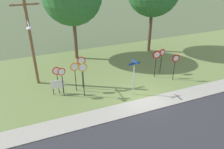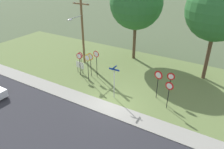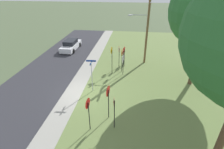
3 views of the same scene
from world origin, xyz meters
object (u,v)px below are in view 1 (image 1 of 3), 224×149
Objects in this scene: stop_sign_far_left at (62,76)px; yield_sign_near_left at (175,61)px; notice_board at (58,85)px; stop_sign_far_right at (83,73)px; stop_sign_near_left at (57,75)px; street_name_post at (134,75)px; stop_sign_near_right at (82,66)px; stop_sign_far_center at (75,71)px; yield_sign_far_left at (162,55)px; yield_sign_near_right at (156,57)px; utility_pole at (31,38)px.

yield_sign_near_left is (9.63, -1.00, 0.06)m from stop_sign_far_left.
stop_sign_far_right is at bearing -22.90° from notice_board.
stop_sign_near_left is 2.17m from stop_sign_far_right.
yield_sign_near_left is at bearing 8.15° from street_name_post.
stop_sign_near_right is 0.67m from stop_sign_far_center.
stop_sign_far_center is (1.39, -0.18, 0.17)m from stop_sign_near_left.
stop_sign_near_right reaches higher than notice_board.
yield_sign_near_left is (8.13, -0.40, -0.24)m from stop_sign_far_right.
street_name_post is at bearing -160.28° from yield_sign_near_left.
stop_sign_near_right is at bearing 17.23° from stop_sign_far_center.
street_name_post reaches higher than stop_sign_near_left.
stop_sign_far_right is at bearing 159.27° from street_name_post.
yield_sign_far_left reaches higher than stop_sign_near_left.
street_name_post reaches higher than yield_sign_near_left.
stop_sign_far_right is 7.85m from yield_sign_far_left.
stop_sign_far_left is at bearing 158.27° from street_name_post.
stop_sign_far_right is at bearing -176.58° from yield_sign_far_left.
stop_sign_far_left is at bearing 178.40° from yield_sign_far_left.
yield_sign_near_right is 3.68m from street_name_post.
street_name_post is at bearing -11.45° from stop_sign_far_right.
yield_sign_near_right reaches higher than stop_sign_near_left.
stop_sign_far_left reaches higher than yield_sign_far_left.
yield_sign_near_right is (8.35, 0.04, 0.20)m from stop_sign_far_left.
stop_sign_far_center is 7.26m from yield_sign_near_right.
street_name_post is at bearing -27.90° from stop_sign_far_center.
stop_sign_far_left is 0.33× the size of utility_pole.
utility_pole is (-3.42, 2.19, 2.06)m from stop_sign_near_right.
stop_sign_far_center is at bearing 176.08° from yield_sign_far_left.
utility_pole is (-11.34, 3.76, 2.32)m from yield_sign_near_left.
stop_sign_far_left is 1.65m from stop_sign_far_right.
utility_pole is at bearing 144.01° from street_name_post.
stop_sign_far_left is 9.28m from yield_sign_far_left.
stop_sign_far_center is 8.65m from yield_sign_near_left.
stop_sign_near_left is 0.82× the size of stop_sign_far_right.
street_name_post is at bearing -27.43° from stop_sign_far_left.
stop_sign_near_right is at bearing 10.65° from stop_sign_far_left.
stop_sign_near_right is 1.01× the size of stop_sign_far_right.
utility_pole is (-1.42, 2.19, 2.45)m from stop_sign_near_left.
street_name_post reaches higher than stop_sign_near_right.
stop_sign_far_left is 1.17m from stop_sign_far_center.
utility_pole is (-10.98, 2.22, 2.32)m from yield_sign_far_left.
notice_board is at bearing 175.51° from yield_sign_far_left.
stop_sign_near_right is 1.20m from stop_sign_far_right.
street_name_post reaches higher than stop_sign_far_left.
stop_sign_far_right is (1.50, -0.60, 0.31)m from stop_sign_far_left.
utility_pole is 6.08× the size of notice_board.
stop_sign_far_right is 3.88m from street_name_post.
stop_sign_far_center reaches higher than yield_sign_far_left.
stop_sign_far_center is at bearing 179.95° from yield_sign_near_left.
stop_sign_near_left is 0.96× the size of yield_sign_near_left.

